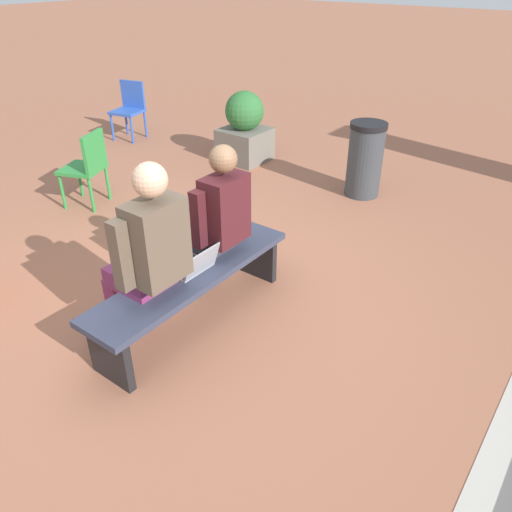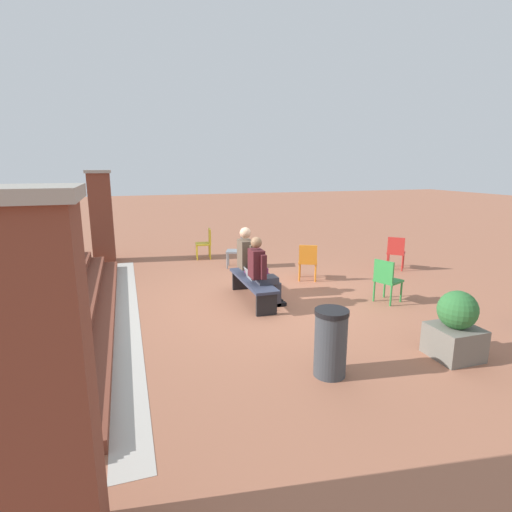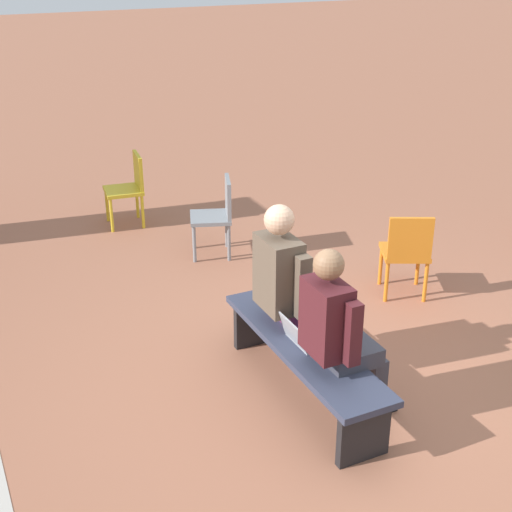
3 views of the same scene
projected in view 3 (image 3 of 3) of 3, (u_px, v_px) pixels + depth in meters
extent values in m
plane|color=#9E6047|center=(354.00, 388.00, 5.38)|extent=(60.00, 60.00, 0.00)
cube|color=#33384C|center=(304.00, 345.00, 5.14)|extent=(1.80, 0.44, 0.05)
cube|color=black|center=(364.00, 434.00, 4.57)|extent=(0.06, 0.37, 0.40)
cube|color=black|center=(256.00, 323.00, 5.89)|extent=(0.06, 0.37, 0.40)
cube|color=#383842|center=(350.00, 353.00, 4.88)|extent=(0.31, 0.37, 0.13)
cube|color=#383842|center=(376.00, 387.00, 5.00)|extent=(0.10, 0.11, 0.45)
cube|color=black|center=(381.00, 407.00, 5.11)|extent=(0.10, 0.22, 0.06)
cube|color=#383842|center=(363.00, 375.00, 5.14)|extent=(0.10, 0.11, 0.45)
cube|color=black|center=(368.00, 395.00, 5.24)|extent=(0.10, 0.22, 0.06)
cube|color=#47191E|center=(326.00, 318.00, 4.67)|extent=(0.35, 0.22, 0.52)
cube|color=#195133|center=(341.00, 319.00, 4.73)|extent=(0.05, 0.01, 0.31)
cube|color=#47191E|center=(353.00, 334.00, 4.52)|extent=(0.08, 0.09, 0.44)
cube|color=#47191E|center=(318.00, 304.00, 4.89)|extent=(0.08, 0.09, 0.44)
sphere|color=#8C6647|center=(329.00, 265.00, 4.51)|extent=(0.20, 0.20, 0.20)
cube|color=#7F2D5B|center=(304.00, 309.00, 5.45)|extent=(0.34, 0.40, 0.14)
cube|color=#7F2D5B|center=(331.00, 341.00, 5.57)|extent=(0.11, 0.12, 0.45)
cube|color=black|center=(336.00, 360.00, 5.67)|extent=(0.11, 0.24, 0.07)
cube|color=#7F2D5B|center=(319.00, 331.00, 5.72)|extent=(0.11, 0.12, 0.45)
cube|color=black|center=(324.00, 349.00, 5.82)|extent=(0.11, 0.24, 0.07)
cube|color=brown|center=(278.00, 273.00, 5.22)|extent=(0.38, 0.24, 0.56)
cube|color=brown|center=(303.00, 287.00, 5.05)|extent=(0.09, 0.10, 0.48)
cube|color=brown|center=(272.00, 262.00, 5.45)|extent=(0.09, 0.10, 0.48)
sphere|color=#DBAD89|center=(279.00, 220.00, 5.04)|extent=(0.22, 0.22, 0.22)
cube|color=#9EA0A5|center=(309.00, 340.00, 5.13)|extent=(0.32, 0.22, 0.02)
cube|color=#2D2D33|center=(311.00, 338.00, 5.13)|extent=(0.29, 0.15, 0.00)
cube|color=#9EA0A5|center=(293.00, 332.00, 5.03)|extent=(0.32, 0.07, 0.19)
cube|color=#33519E|center=(294.00, 332.00, 5.03)|extent=(0.28, 0.06, 0.17)
cube|color=gold|center=(123.00, 191.00, 8.26)|extent=(0.47, 0.47, 0.04)
cube|color=gold|center=(138.00, 171.00, 8.22)|extent=(0.40, 0.09, 0.40)
cylinder|color=gold|center=(107.00, 205.00, 8.45)|extent=(0.04, 0.04, 0.40)
cylinder|color=gold|center=(112.00, 215.00, 8.14)|extent=(0.04, 0.04, 0.40)
cylinder|color=gold|center=(137.00, 202.00, 8.55)|extent=(0.04, 0.04, 0.40)
cylinder|color=gold|center=(143.00, 212.00, 8.24)|extent=(0.04, 0.04, 0.40)
cube|color=orange|center=(405.00, 252.00, 6.65)|extent=(0.56, 0.56, 0.04)
cube|color=orange|center=(411.00, 239.00, 6.39)|extent=(0.21, 0.38, 0.40)
cylinder|color=orange|center=(418.00, 266.00, 6.90)|extent=(0.04, 0.04, 0.40)
cylinder|color=orange|center=(381.00, 265.00, 6.91)|extent=(0.04, 0.04, 0.40)
cylinder|color=orange|center=(426.00, 282.00, 6.57)|extent=(0.04, 0.04, 0.40)
cylinder|color=orange|center=(387.00, 282.00, 6.58)|extent=(0.04, 0.04, 0.40)
cube|color=gray|center=(210.00, 218.00, 7.47)|extent=(0.54, 0.54, 0.04)
cube|color=gray|center=(228.00, 197.00, 7.40)|extent=(0.39, 0.17, 0.40)
cylinder|color=gray|center=(194.00, 231.00, 7.71)|extent=(0.04, 0.04, 0.40)
cylinder|color=gray|center=(194.00, 244.00, 7.38)|extent=(0.04, 0.04, 0.40)
cylinder|color=gray|center=(227.00, 230.00, 7.74)|extent=(0.04, 0.04, 0.40)
cylinder|color=gray|center=(229.00, 243.00, 7.41)|extent=(0.04, 0.04, 0.40)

